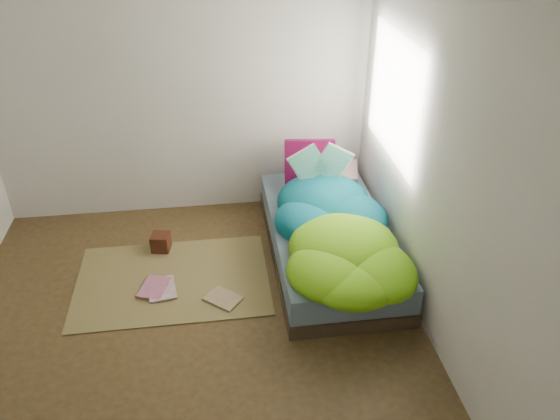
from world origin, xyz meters
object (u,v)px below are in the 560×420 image
at_px(open_book, 321,153).
at_px(floor_book_a, 148,291).
at_px(pillow_magenta, 310,165).
at_px(wooden_box, 161,242).
at_px(floor_book_b, 142,286).
at_px(bed, 329,240).

bearing_deg(open_book, floor_book_a, -155.41).
height_order(pillow_magenta, floor_book_a, pillow_magenta).
bearing_deg(wooden_box, floor_book_b, -104.27).
bearing_deg(floor_book_b, wooden_box, 93.42).
bearing_deg(floor_book_b, open_book, 39.63).
height_order(pillow_magenta, floor_book_b, pillow_magenta).
bearing_deg(floor_book_b, pillow_magenta, 48.39).
bearing_deg(pillow_magenta, floor_book_b, -142.85).
relative_size(pillow_magenta, wooden_box, 3.01).
relative_size(open_book, floor_book_b, 1.65).
height_order(wooden_box, floor_book_b, wooden_box).
relative_size(bed, floor_book_b, 7.03).
bearing_deg(bed, floor_book_a, -168.51).
distance_m(bed, open_book, 0.77).
distance_m(open_book, floor_book_a, 1.89).
bearing_deg(floor_book_b, bed, 26.31).
bearing_deg(floor_book_b, floor_book_a, -34.63).
distance_m(pillow_magenta, wooden_box, 1.56).
relative_size(pillow_magenta, floor_book_a, 1.56).
bearing_deg(open_book, bed, -88.59).
distance_m(bed, floor_book_a, 1.60).
xyz_separation_m(floor_book_a, floor_book_b, (-0.06, 0.07, 0.00)).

